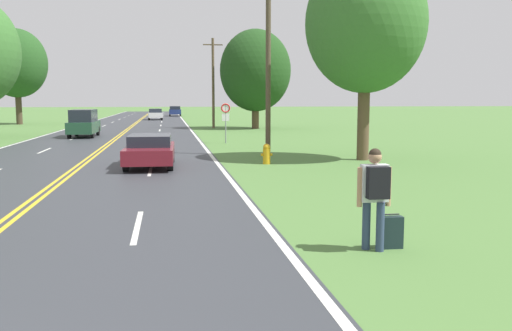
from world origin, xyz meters
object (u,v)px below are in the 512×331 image
at_px(suitcase, 390,232).
at_px(car_dark_blue_suv_receding, 175,111).
at_px(hitchhiker_person, 375,189).
at_px(tree_behind_sign, 366,24).
at_px(car_white_hatchback_mid_far, 155,114).
at_px(car_dark_green_suv_mid_near, 84,123).
at_px(car_maroon_sedan_approaching, 150,150).
at_px(tree_far_back, 16,63).
at_px(fire_hydrant, 267,154).
at_px(traffic_sign, 226,113).
at_px(tree_right_cluster, 255,71).

xyz_separation_m(suitcase, car_dark_blue_suv_receding, (-2.62, 79.71, 0.58)).
relative_size(hitchhiker_person, tree_behind_sign, 0.20).
height_order(car_white_hatchback_mid_far, car_dark_blue_suv_receding, car_dark_blue_suv_receding).
bearing_deg(car_dark_green_suv_mid_near, car_dark_blue_suv_receding, -7.94).
distance_m(car_maroon_sedan_approaching, car_white_hatchback_mid_far, 50.98).
bearing_deg(car_dark_green_suv_mid_near, tree_far_back, 24.72).
bearing_deg(fire_hydrant, car_white_hatchback_mid_far, 96.23).
xyz_separation_m(tree_behind_sign, car_dark_green_suv_mid_near, (-14.28, 17.21, -4.85)).
distance_m(tree_far_back, car_dark_blue_suv_receding, 32.50).
distance_m(suitcase, car_white_hatchback_mid_far, 63.93).
bearing_deg(tree_behind_sign, suitcase, -108.44).
height_order(traffic_sign, tree_far_back, tree_far_back).
distance_m(tree_far_back, car_maroon_sedan_approaching, 42.88).
xyz_separation_m(fire_hydrant, car_white_hatchback_mid_far, (-5.55, 50.83, 0.37)).
height_order(fire_hydrant, traffic_sign, traffic_sign).
distance_m(traffic_sign, tree_far_back, 34.83).
bearing_deg(car_dark_green_suv_mid_near, tree_behind_sign, -139.97).
height_order(tree_right_cluster, car_dark_blue_suv_receding, tree_right_cluster).
bearing_deg(car_white_hatchback_mid_far, car_dark_green_suv_mid_near, -10.06).
bearing_deg(suitcase, car_white_hatchback_mid_far, 6.35).
bearing_deg(traffic_sign, car_maroon_sedan_approaching, -110.74).
xyz_separation_m(tree_right_cluster, car_maroon_sedan_approaching, (-8.64, -27.29, -4.58)).
bearing_deg(tree_right_cluster, tree_behind_sign, -88.92).
height_order(tree_behind_sign, car_dark_blue_suv_receding, tree_behind_sign).
relative_size(suitcase, car_maroon_sedan_approaching, 0.14).
bearing_deg(traffic_sign, fire_hydrant, -87.27).
bearing_deg(car_maroon_sedan_approaching, hitchhiker_person, 19.69).
height_order(fire_hydrant, car_dark_green_suv_mid_near, car_dark_green_suv_mid_near).
xyz_separation_m(tree_right_cluster, car_dark_green_suv_mid_near, (-13.79, -9.11, -4.24)).
bearing_deg(traffic_sign, hitchhiker_person, -89.92).
relative_size(suitcase, tree_behind_sign, 0.07).
distance_m(tree_far_back, car_white_hatchback_mid_far, 18.86).
bearing_deg(car_dark_green_suv_mid_near, fire_hydrant, -151.07).
xyz_separation_m(tree_behind_sign, car_maroon_sedan_approaching, (-9.14, -0.98, -5.19)).
height_order(car_dark_green_suv_mid_near, car_white_hatchback_mid_far, car_dark_green_suv_mid_near).
xyz_separation_m(traffic_sign, tree_right_cluster, (4.47, 16.28, 3.42)).
relative_size(tree_far_back, car_dark_green_suv_mid_near, 2.12).
distance_m(hitchhiker_person, tree_behind_sign, 15.43).
relative_size(hitchhiker_person, car_white_hatchback_mid_far, 0.44).
relative_size(car_maroon_sedan_approaching, car_dark_green_suv_mid_near, 0.94).
bearing_deg(car_dark_blue_suv_receding, hitchhiker_person, 1.82).
bearing_deg(tree_far_back, traffic_sign, -56.40).
bearing_deg(fire_hydrant, traffic_sign, 92.73).
xyz_separation_m(traffic_sign, car_dark_blue_suv_receding, (-2.23, 55.96, -0.96)).
relative_size(fire_hydrant, car_white_hatchback_mid_far, 0.21).
bearing_deg(tree_right_cluster, car_maroon_sedan_approaching, -107.56).
bearing_deg(car_white_hatchback_mid_far, traffic_sign, 4.58).
bearing_deg(car_white_hatchback_mid_far, tree_far_back, -54.11).
distance_m(suitcase, tree_far_back, 56.35).
distance_m(tree_right_cluster, car_maroon_sedan_approaching, 28.99).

